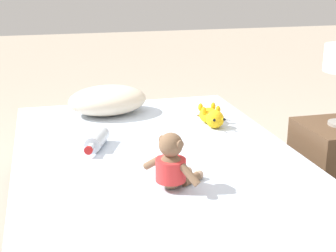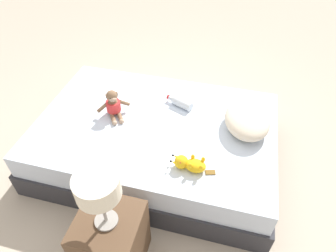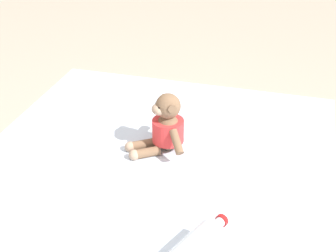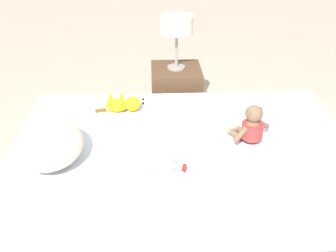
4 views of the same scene
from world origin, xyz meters
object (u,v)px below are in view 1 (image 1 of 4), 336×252
at_px(pillow, 108,100).
at_px(plush_monkey, 173,165).
at_px(nightstand, 336,172).
at_px(plush_yellow_creature, 212,117).
at_px(bed, 157,198).
at_px(glass_bottle, 97,140).

relative_size(pillow, plush_monkey, 2.05).
bearing_deg(nightstand, plush_yellow_creature, 146.00).
xyz_separation_m(bed, nightstand, (0.97, -0.02, 0.04)).
distance_m(plush_yellow_creature, nightstand, 0.73).
bearing_deg(bed, pillow, 100.22).
relative_size(plush_monkey, glass_bottle, 1.00).
xyz_separation_m(pillow, glass_bottle, (-0.13, -0.57, -0.05)).
bearing_deg(plush_yellow_creature, plush_monkey, -119.68).
distance_m(plush_monkey, glass_bottle, 0.59).
distance_m(pillow, nightstand, 1.36).
relative_size(plush_monkey, plush_yellow_creature, 0.77).
height_order(bed, nightstand, nightstand).
xyz_separation_m(plush_monkey, nightstand, (0.99, 0.36, -0.28)).
bearing_deg(nightstand, glass_bottle, 171.91).
bearing_deg(plush_yellow_creature, pillow, 145.81).
relative_size(plush_monkey, nightstand, 0.49).
bearing_deg(nightstand, plush_monkey, -160.15).
xyz_separation_m(plush_yellow_creature, nightstand, (0.57, -0.38, -0.24)).
bearing_deg(plush_monkey, pillow, 95.63).
relative_size(pillow, glass_bottle, 2.05).
xyz_separation_m(bed, plush_monkey, (-0.02, -0.37, 0.32)).
height_order(pillow, plush_yellow_creature, pillow).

